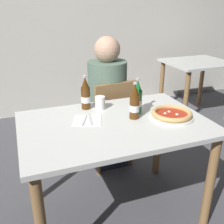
# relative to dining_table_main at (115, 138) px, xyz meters

# --- Properties ---
(ground_plane) EXTENTS (8.00, 8.00, 0.00)m
(ground_plane) POSITION_rel_dining_table_main_xyz_m (0.00, 0.00, -0.64)
(ground_plane) COLOR #4C4C51
(back_wall_tiled) EXTENTS (7.00, 0.10, 2.60)m
(back_wall_tiled) POSITION_rel_dining_table_main_xyz_m (0.00, 2.20, 0.66)
(back_wall_tiled) COLOR silver
(back_wall_tiled) RESTS_ON ground_plane
(dining_table_main) EXTENTS (1.20, 0.80, 0.75)m
(dining_table_main) POSITION_rel_dining_table_main_xyz_m (0.00, 0.00, 0.00)
(dining_table_main) COLOR silver
(dining_table_main) RESTS_ON ground_plane
(chair_behind_table) EXTENTS (0.44, 0.44, 0.85)m
(chair_behind_table) POSITION_rel_dining_table_main_xyz_m (0.19, 0.61, -0.15)
(chair_behind_table) COLOR olive
(chair_behind_table) RESTS_ON ground_plane
(diner_seated) EXTENTS (0.34, 0.34, 1.21)m
(diner_seated) POSITION_rel_dining_table_main_xyz_m (0.18, 0.66, -0.05)
(diner_seated) COLOR #2D3342
(diner_seated) RESTS_ON ground_plane
(dining_table_background) EXTENTS (0.80, 0.70, 0.75)m
(dining_table_background) POSITION_rel_dining_table_main_xyz_m (1.69, 1.37, -0.04)
(dining_table_background) COLOR silver
(dining_table_background) RESTS_ON ground_plane
(pizza_margherita_near) EXTENTS (0.29, 0.29, 0.04)m
(pizza_margherita_near) POSITION_rel_dining_table_main_xyz_m (0.38, -0.06, 0.14)
(pizza_margherita_near) COLOR white
(pizza_margherita_near) RESTS_ON dining_table_main
(beer_bottle_left) EXTENTS (0.07, 0.07, 0.25)m
(beer_bottle_left) POSITION_rel_dining_table_main_xyz_m (0.14, 0.01, 0.22)
(beer_bottle_left) COLOR #512D0F
(beer_bottle_left) RESTS_ON dining_table_main
(beer_bottle_center) EXTENTS (0.07, 0.07, 0.25)m
(beer_bottle_center) POSITION_rel_dining_table_main_xyz_m (-0.11, 0.29, 0.22)
(beer_bottle_center) COLOR #512D0F
(beer_bottle_center) RESTS_ON dining_table_main
(beer_bottle_right) EXTENTS (0.07, 0.07, 0.25)m
(beer_bottle_right) POSITION_rel_dining_table_main_xyz_m (0.20, 0.09, 0.22)
(beer_bottle_right) COLOR #196B2D
(beer_bottle_right) RESTS_ON dining_table_main
(napkin_with_cutlery) EXTENTS (0.23, 0.23, 0.01)m
(napkin_with_cutlery) POSITION_rel_dining_table_main_xyz_m (-0.16, 0.08, 0.12)
(napkin_with_cutlery) COLOR white
(napkin_with_cutlery) RESTS_ON dining_table_main
(paper_cup) EXTENTS (0.07, 0.07, 0.09)m
(paper_cup) POSITION_rel_dining_table_main_xyz_m (-0.02, 0.25, 0.16)
(paper_cup) COLOR white
(paper_cup) RESTS_ON dining_table_main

